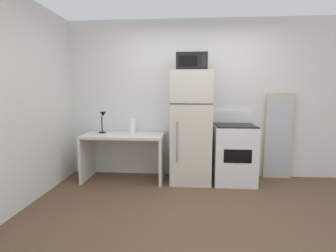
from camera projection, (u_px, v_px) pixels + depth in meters
The scene contains 10 objects.
ground_plane at pixel (200, 223), 2.79m from camera, with size 12.00×12.00×0.00m, color brown.
wall_back_white at pixel (197, 99), 4.29m from camera, with size 5.00×0.10×2.60m, color silver.
wall_left_brick at pixel (0, 103), 2.78m from camera, with size 0.10×4.00×2.60m, color silver.
desk at pixel (124, 147), 4.11m from camera, with size 1.28×0.62×0.75m.
desk_lamp at pixel (103, 119), 4.16m from camera, with size 0.14×0.12×0.35m.
paper_towel_roll at pixel (132, 126), 4.15m from camera, with size 0.11×0.11×0.24m, color white.
refrigerator at pixel (191, 127), 4.00m from camera, with size 0.63×0.62×1.74m.
microwave at pixel (192, 62), 3.84m from camera, with size 0.46×0.35×0.26m.
oven_range at pixel (234, 153), 4.00m from camera, with size 0.63×0.61×1.10m.
leaning_mirror at pixel (279, 136), 4.16m from camera, with size 0.44×0.03×1.40m.
Camera 1 is at (-0.16, -2.64, 1.43)m, focal length 27.20 mm.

